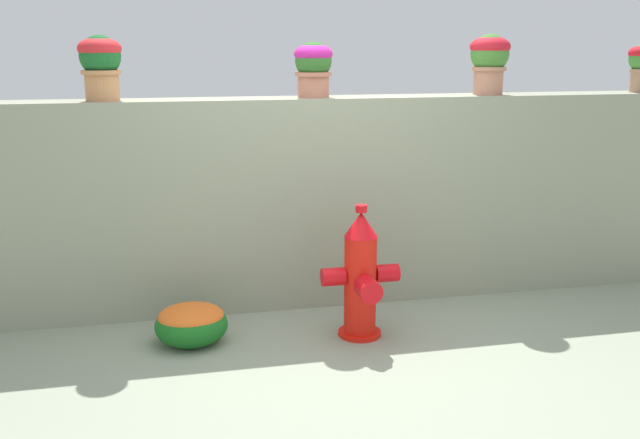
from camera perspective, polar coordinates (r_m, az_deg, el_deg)
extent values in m
plane|color=gray|center=(4.73, 2.07, -11.61)|extent=(24.00, 24.00, 0.00)
cube|color=gray|center=(5.65, -1.11, 1.43)|extent=(6.53, 0.41, 1.64)
cylinder|color=#BB7E4F|center=(5.41, -17.02, 10.21)|extent=(0.24, 0.24, 0.22)
cylinder|color=#BB7E4F|center=(5.41, -17.09, 11.20)|extent=(0.28, 0.28, 0.03)
sphere|color=#195E27|center=(5.41, -17.18, 12.39)|extent=(0.29, 0.29, 0.29)
ellipsoid|color=red|center=(5.41, -17.22, 12.93)|extent=(0.31, 0.31, 0.16)
cylinder|color=#AC6953|center=(5.50, -0.53, 10.72)|extent=(0.24, 0.24, 0.19)
cylinder|color=#AC6953|center=(5.50, -0.53, 11.55)|extent=(0.28, 0.28, 0.03)
sphere|color=#2C6225|center=(5.50, -0.54, 12.58)|extent=(0.28, 0.28, 0.28)
ellipsoid|color=#BB1E88|center=(5.50, -0.54, 13.09)|extent=(0.29, 0.29, 0.15)
cylinder|color=#B0735A|center=(5.98, 13.30, 10.74)|extent=(0.23, 0.23, 0.22)
cylinder|color=#B0735A|center=(5.98, 13.35, 11.65)|extent=(0.27, 0.27, 0.03)
sphere|color=#407C2E|center=(5.98, 13.42, 12.78)|extent=(0.31, 0.31, 0.31)
ellipsoid|color=red|center=(5.98, 13.45, 13.29)|extent=(0.32, 0.32, 0.17)
cylinder|color=red|center=(5.19, 3.18, -9.03)|extent=(0.31, 0.31, 0.03)
cylinder|color=red|center=(5.07, 3.23, -5.38)|extent=(0.23, 0.23, 0.73)
cone|color=red|center=(4.94, 3.30, -0.40)|extent=(0.24, 0.24, 0.18)
cylinder|color=red|center=(4.91, 3.32, 0.88)|extent=(0.08, 0.08, 0.05)
cylinder|color=red|center=(4.99, 1.07, -4.60)|extent=(0.16, 0.13, 0.13)
cylinder|color=red|center=(5.09, 5.37, -4.28)|extent=(0.16, 0.13, 0.13)
cylinder|color=red|center=(4.87, 3.89, -5.58)|extent=(0.16, 0.18, 0.16)
ellipsoid|color=#19641E|center=(5.08, -10.24, -8.32)|extent=(0.50, 0.45, 0.30)
ellipsoid|color=orange|center=(5.06, -10.27, -7.62)|extent=(0.45, 0.40, 0.16)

